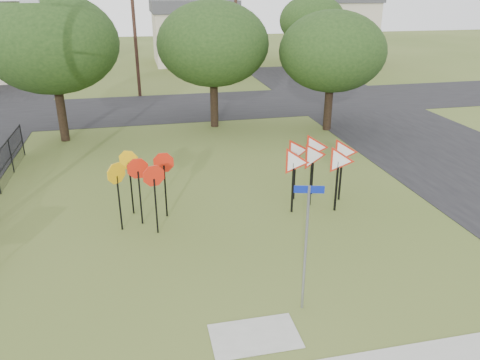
% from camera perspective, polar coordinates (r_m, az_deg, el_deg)
% --- Properties ---
extents(ground, '(140.00, 140.00, 0.00)m').
position_cam_1_polar(ground, '(13.06, -0.81, -11.78)').
color(ground, '#445720').
extents(street_right, '(8.00, 50.00, 0.02)m').
position_cam_1_polar(street_right, '(26.03, 21.22, 4.52)').
color(street_right, black).
rests_on(street_right, ground).
extents(street_far, '(60.00, 8.00, 0.02)m').
position_cam_1_polar(street_far, '(31.52, -8.26, 8.75)').
color(street_far, black).
rests_on(street_far, ground).
extents(curb_pad, '(2.00, 1.20, 0.02)m').
position_cam_1_polar(curb_pad, '(11.19, 1.81, -18.49)').
color(curb_pad, '#9C9C93').
rests_on(curb_pad, ground).
extents(street_name_sign, '(0.66, 0.19, 3.28)m').
position_cam_1_polar(street_name_sign, '(11.07, 8.04, -7.46)').
color(street_name_sign, gray).
rests_on(street_name_sign, ground).
extents(stop_sign_cluster, '(2.15, 1.86, 2.33)m').
position_cam_1_polar(stop_sign_cluster, '(15.44, -12.02, 0.64)').
color(stop_sign_cluster, black).
rests_on(stop_sign_cluster, ground).
extents(yield_sign_cluster, '(3.04, 1.96, 2.42)m').
position_cam_1_polar(yield_sign_cluster, '(16.74, 9.26, 2.73)').
color(yield_sign_cluster, black).
rests_on(yield_sign_cluster, ground).
extents(far_pole_a, '(1.40, 0.24, 9.00)m').
position_cam_1_polar(far_pole_a, '(34.69, -12.72, 17.38)').
color(far_pole_a, '#3D251C').
rests_on(far_pole_a, ground).
extents(far_pole_b, '(1.40, 0.24, 8.50)m').
position_cam_1_polar(far_pole_b, '(39.55, -0.51, 18.08)').
color(far_pole_b, '#3D251C').
rests_on(far_pole_b, ground).
extents(far_pole_c, '(1.40, 0.24, 9.00)m').
position_cam_1_polar(far_pole_c, '(41.43, -24.41, 16.75)').
color(far_pole_c, '#3D251C').
rests_on(far_pole_c, ground).
extents(house_mid, '(8.40, 8.40, 6.20)m').
position_cam_1_polar(house_mid, '(51.13, -5.73, 17.62)').
color(house_mid, beige).
rests_on(house_mid, ground).
extents(house_right, '(8.30, 8.30, 7.20)m').
position_cam_1_polar(house_right, '(50.89, 11.51, 17.85)').
color(house_right, beige).
rests_on(house_right, ground).
extents(tree_near_left, '(6.40, 6.40, 7.27)m').
position_cam_1_polar(tree_near_left, '(25.01, -22.02, 15.18)').
color(tree_near_left, black).
rests_on(tree_near_left, ground).
extents(tree_near_mid, '(6.00, 6.00, 6.80)m').
position_cam_1_polar(tree_near_mid, '(26.07, -3.32, 16.22)').
color(tree_near_mid, black).
rests_on(tree_near_mid, ground).
extents(tree_near_right, '(5.60, 5.60, 6.33)m').
position_cam_1_polar(tree_near_right, '(25.86, 11.18, 15.10)').
color(tree_near_right, black).
rests_on(tree_near_right, ground).
extents(tree_far_right, '(6.00, 6.00, 6.80)m').
position_cam_1_polar(tree_far_right, '(45.63, 8.81, 18.66)').
color(tree_far_right, black).
rests_on(tree_far_right, ground).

